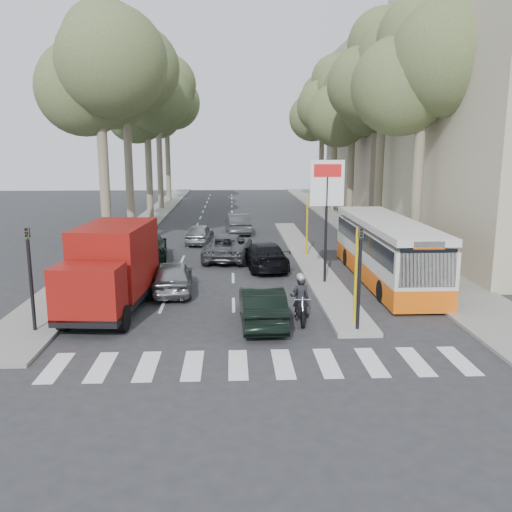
{
  "coord_description": "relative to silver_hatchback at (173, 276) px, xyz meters",
  "views": [
    {
      "loc": [
        -0.95,
        -18.69,
        6.18
      ],
      "look_at": [
        0.08,
        3.86,
        1.6
      ],
      "focal_mm": 38.0,
      "sensor_mm": 36.0,
      "label": 1
    }
  ],
  "objects": [
    {
      "name": "tree_l_d",
      "position": [
        -4.37,
        32.11,
        11.05
      ],
      "size": [
        7.4,
        7.2,
        15.66
      ],
      "color": "#6B604C",
      "rests_on": "ground"
    },
    {
      "name": "queue_car_d",
      "position": [
        3.0,
        16.04,
        0.01
      ],
      "size": [
        1.92,
        4.45,
        1.43
      ],
      "primitive_type": "imported",
      "rotation": [
        0.0,
        0.0,
        3.24
      ],
      "color": "#4B4D53",
      "rests_on": "ground"
    },
    {
      "name": "dark_hatchback",
      "position": [
        3.6,
        -4.39,
        -0.01
      ],
      "size": [
        1.59,
        4.26,
        1.39
      ],
      "primitive_type": "imported",
      "rotation": [
        0.0,
        0.0,
        3.17
      ],
      "color": "black",
      "rests_on": "ground"
    },
    {
      "name": "queue_car_b",
      "position": [
        4.21,
        4.47,
        -0.01
      ],
      "size": [
        2.52,
        4.98,
        1.39
      ],
      "primitive_type": "imported",
      "rotation": [
        0.0,
        0.0,
        3.27
      ],
      "color": "black",
      "rests_on": "ground"
    },
    {
      "name": "tree_r_a",
      "position": [
        12.63,
        6.11,
        9.68
      ],
      "size": [
        7.4,
        7.2,
        14.1
      ],
      "color": "#6B604C",
      "rests_on": "ground"
    },
    {
      "name": "silver_hatchback",
      "position": [
        0.0,
        0.0,
        0.0
      ],
      "size": [
        1.94,
        4.25,
        1.41
      ],
      "primitive_type": "imported",
      "rotation": [
        0.0,
        0.0,
        3.21
      ],
      "color": "#929599",
      "rests_on": "ground"
    },
    {
      "name": "city_bus",
      "position": [
        9.7,
        1.7,
        0.82
      ],
      "size": [
        2.45,
        11.03,
        2.9
      ],
      "rotation": [
        0.0,
        0.0,
        -0.0
      ],
      "color": "#E95B0C",
      "rests_on": "ground"
    },
    {
      "name": "queue_car_a",
      "position": [
        2.35,
        6.9,
        0.01
      ],
      "size": [
        2.96,
        5.39,
        1.43
      ],
      "primitive_type": "imported",
      "rotation": [
        0.0,
        0.0,
        3.02
      ],
      "color": "#515359",
      "rests_on": "ground"
    },
    {
      "name": "red_truck",
      "position": [
        -1.98,
        -2.63,
        1.02
      ],
      "size": [
        2.81,
        6.29,
        3.26
      ],
      "rotation": [
        0.0,
        0.0,
        -0.09
      ],
      "color": "black",
      "rests_on": "ground"
    },
    {
      "name": "tree_l_a",
      "position": [
        -4.37,
        8.11,
        9.68
      ],
      "size": [
        7.4,
        7.2,
        14.1
      ],
      "color": "#6B604C",
      "rests_on": "ground"
    },
    {
      "name": "traffic_island",
      "position": [
        6.75,
        7.0,
        -0.63
      ],
      "size": [
        1.5,
        26.0,
        0.16
      ],
      "primitive_type": "cube",
      "color": "gray",
      "rests_on": "ground"
    },
    {
      "name": "pedestrian_far",
      "position": [
        11.61,
        8.99,
        0.32
      ],
      "size": [
        1.28,
        1.02,
        1.82
      ],
      "primitive_type": "imported",
      "rotation": [
        0.0,
        0.0,
        3.64
      ],
      "color": "#6C5B51",
      "rests_on": "sidewalk_right"
    },
    {
      "name": "billboard",
      "position": [
        6.75,
        1.0,
        3.0
      ],
      "size": [
        1.5,
        12.1,
        5.6
      ],
      "color": "yellow",
      "rests_on": "ground"
    },
    {
      "name": "tree_r_d",
      "position": [
        12.63,
        30.11,
        10.37
      ],
      "size": [
        7.4,
        7.2,
        14.88
      ],
      "color": "#6B604C",
      "rests_on": "ground"
    },
    {
      "name": "tree_l_c",
      "position": [
        -4.27,
        24.11,
        9.33
      ],
      "size": [
        7.4,
        7.2,
        13.71
      ],
      "color": "#6B604C",
      "rests_on": "ground"
    },
    {
      "name": "building_far",
      "position": [
        19.0,
        30.0,
        7.29
      ],
      "size": [
        11.0,
        20.0,
        16.0
      ],
      "primitive_type": "cube",
      "color": "#B7A88E",
      "rests_on": "ground"
    },
    {
      "name": "ground",
      "position": [
        3.5,
        -4.0,
        -0.71
      ],
      "size": [
        120.0,
        120.0,
        0.0
      ],
      "primitive_type": "plane",
      "color": "#28282B",
      "rests_on": "ground"
    },
    {
      "name": "tree_r_b",
      "position": [
        12.73,
        14.11,
        10.71
      ],
      "size": [
        7.4,
        7.2,
        15.27
      ],
      "color": "#6B604C",
      "rests_on": "ground"
    },
    {
      "name": "tree_l_b",
      "position": [
        -4.47,
        16.11,
        10.37
      ],
      "size": [
        7.4,
        7.2,
        14.88
      ],
      "color": "#6B604C",
      "rests_on": "ground"
    },
    {
      "name": "tree_r_c",
      "position": [
        12.53,
        22.11,
        8.99
      ],
      "size": [
        7.4,
        7.2,
        13.32
      ],
      "color": "#6B604C",
      "rests_on": "ground"
    },
    {
      "name": "traffic_light_island",
      "position": [
        6.75,
        -5.5,
        1.78
      ],
      "size": [
        0.16,
        0.41,
        3.6
      ],
      "color": "black",
      "rests_on": "ground"
    },
    {
      "name": "pedestrian_near",
      "position": [
        13.37,
        3.52,
        0.26
      ],
      "size": [
        1.09,
        0.97,
        1.7
      ],
      "primitive_type": "imported",
      "rotation": [
        0.0,
        0.0,
        2.52
      ],
      "color": "#3E3149",
      "rests_on": "sidewalk_right"
    },
    {
      "name": "motorcycle",
      "position": [
        5.01,
        -3.94,
        0.09
      ],
      "size": [
        0.75,
        2.05,
        1.75
      ],
      "rotation": [
        0.0,
        0.0,
        -0.03
      ],
      "color": "black",
      "rests_on": "ground"
    },
    {
      "name": "sidewalk_right",
      "position": [
        12.1,
        21.0,
        -0.65
      ],
      "size": [
        3.2,
        70.0,
        0.12
      ],
      "primitive_type": "cube",
      "color": "gray",
      "rests_on": "ground"
    },
    {
      "name": "tree_l_e",
      "position": [
        -4.47,
        40.11,
        10.02
      ],
      "size": [
        7.4,
        7.2,
        14.49
      ],
      "color": "#6B604C",
      "rests_on": "ground"
    },
    {
      "name": "queue_car_e",
      "position": [
        -2.12,
        7.01,
        0.04
      ],
      "size": [
        2.68,
        5.38,
        1.5
      ],
      "primitive_type": "imported",
      "rotation": [
        0.0,
        0.0,
        3.26
      ],
      "color": "black",
      "rests_on": "ground"
    },
    {
      "name": "queue_car_c",
      "position": [
        0.49,
        11.98,
        -0.06
      ],
      "size": [
        1.92,
        3.93,
        1.29
      ],
      "primitive_type": "imported",
      "rotation": [
        0.0,
        0.0,
        3.03
      ],
      "color": "#96999D",
      "rests_on": "ground"
    },
    {
      "name": "median_left",
      "position": [
        -4.5,
        24.0,
        -0.65
      ],
      "size": [
        2.4,
        64.0,
        0.12
      ],
      "primitive_type": "cube",
      "color": "gray",
      "rests_on": "ground"
    },
    {
      "name": "traffic_light_left",
      "position": [
        -4.1,
        -5.0,
        1.78
      ],
      "size": [
        0.16,
        0.41,
        3.6
      ],
      "color": "black",
      "rests_on": "ground"
    },
    {
      "name": "tree_r_e",
      "position": [
        12.73,
        38.11,
        9.68
      ],
      "size": [
        7.4,
        7.2,
        14.1
      ],
      "color": "#6B604C",
      "rests_on": "ground"
    }
  ]
}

